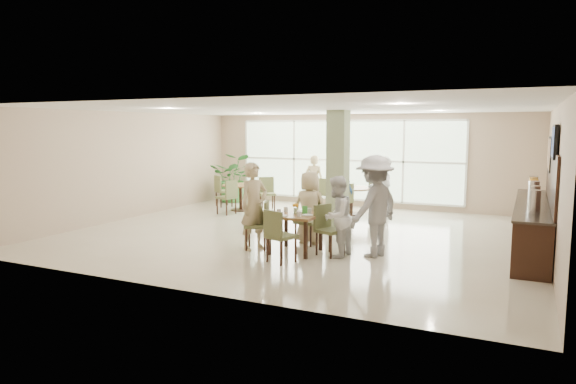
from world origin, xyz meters
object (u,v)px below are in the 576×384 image
at_px(adult_a, 339,190).
at_px(adult_b, 383,187).
at_px(round_table_left, 241,191).
at_px(teen_right, 337,217).
at_px(round_table_right, 351,193).
at_px(teen_left, 254,206).
at_px(adult_standing, 314,181).
at_px(teen_standing, 374,206).
at_px(teen_far, 310,207).
at_px(buffet_counter, 533,222).
at_px(main_table, 295,219).
at_px(potted_plant, 234,178).

xyz_separation_m(adult_a, adult_b, (0.93, 0.90, 0.04)).
relative_size(round_table_left, teen_right, 0.70).
bearing_deg(teen_right, adult_b, -168.58).
distance_m(round_table_right, teen_left, 4.77).
bearing_deg(adult_b, adult_a, -48.55).
bearing_deg(adult_standing, teen_standing, 119.77).
distance_m(teen_right, adult_standing, 5.95).
height_order(round_table_left, teen_standing, teen_standing).
relative_size(teen_left, teen_right, 1.14).
xyz_separation_m(teen_far, adult_a, (-0.39, 2.86, 0.02)).
bearing_deg(teen_standing, teen_right, -41.33).
distance_m(buffet_counter, teen_standing, 3.26).
bearing_deg(round_table_right, teen_standing, -66.62).
bearing_deg(main_table, adult_a, 96.89).
bearing_deg(main_table, teen_left, -173.75).
relative_size(round_table_right, potted_plant, 0.74).
height_order(main_table, potted_plant, potted_plant).
distance_m(main_table, buffet_counter, 4.66).
bearing_deg(teen_far, teen_left, 52.06).
xyz_separation_m(teen_left, adult_standing, (-0.96, 5.46, -0.07)).
relative_size(round_table_right, teen_right, 0.77).
distance_m(main_table, teen_left, 0.88).
xyz_separation_m(main_table, adult_a, (-0.45, 3.70, 0.13)).
height_order(teen_far, teen_standing, teen_standing).
bearing_deg(teen_right, round_table_right, -157.83).
relative_size(round_table_left, adult_b, 0.65).
bearing_deg(teen_left, potted_plant, 59.31).
distance_m(buffet_counter, teen_right, 3.94).
bearing_deg(teen_left, main_table, -59.07).
bearing_deg(buffet_counter, adult_a, 161.52).
relative_size(round_table_left, teen_far, 0.70).
bearing_deg(adult_a, adult_b, 68.00).
bearing_deg(teen_right, buffet_counter, 130.16).
xyz_separation_m(potted_plant, teen_standing, (6.05, -4.98, 0.16)).
bearing_deg(teen_far, teen_standing, 164.85).
height_order(teen_right, adult_a, adult_a).
xyz_separation_m(teen_left, teen_standing, (2.29, 0.46, 0.09)).
bearing_deg(teen_left, adult_b, 8.77).
height_order(teen_left, adult_standing, teen_left).
relative_size(round_table_left, buffet_counter, 0.23).
distance_m(main_table, adult_standing, 5.66).
relative_size(round_table_right, adult_a, 0.75).
relative_size(main_table, teen_right, 0.59).
bearing_deg(potted_plant, buffet_counter, -19.99).
relative_size(adult_a, adult_standing, 0.98).
bearing_deg(adult_standing, potted_plant, -3.01).
height_order(buffet_counter, teen_left, buffet_counter).
height_order(buffet_counter, potted_plant, buffet_counter).
relative_size(main_table, teen_standing, 0.47).
height_order(main_table, teen_right, teen_right).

